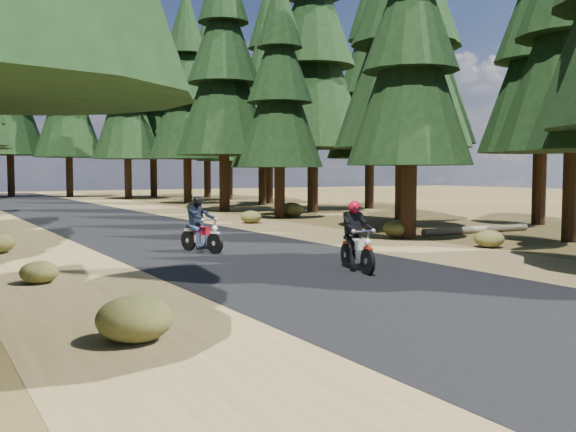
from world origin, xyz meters
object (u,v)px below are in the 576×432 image
object	(u,v)px
log_near	(356,220)
rider_lead	(357,248)
log_far	(477,230)
rider_follow	(201,234)

from	to	relation	value
log_near	rider_lead	size ratio (longest dim) A/B	3.07
log_near	log_far	bearing A→B (deg)	-124.95
log_near	log_far	size ratio (longest dim) A/B	1.15
log_near	log_far	world-z (taller)	log_near
log_far	rider_lead	size ratio (longest dim) A/B	2.68
log_near	rider_lead	xyz separation A→B (m)	(-7.09, -9.60, 0.33)
log_far	rider_follow	xyz separation A→B (m)	(-9.96, -0.08, 0.36)
log_near	rider_follow	xyz separation A→B (m)	(-8.65, -5.08, 0.32)
log_near	rider_lead	distance (m)	11.93
log_far	rider_lead	xyz separation A→B (m)	(-8.40, -4.59, 0.37)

